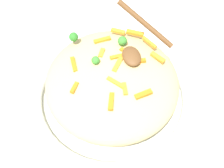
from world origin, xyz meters
name	(u,v)px	position (x,y,z in m)	size (l,w,h in m)	color
ground_plane	(112,101)	(0.00, 0.00, 0.00)	(2.40, 2.40, 0.00)	silver
serving_bowl	(112,96)	(0.00, 0.00, 0.02)	(0.37, 0.37, 0.04)	silver
pasta_mound	(112,82)	(0.00, 0.00, 0.08)	(0.31, 0.30, 0.09)	#D1BA7A
carrot_piece_0	(135,33)	(0.10, -0.08, 0.12)	(0.04, 0.01, 0.01)	orange
carrot_piece_1	(118,31)	(0.11, -0.04, 0.12)	(0.03, 0.01, 0.01)	orange
carrot_piece_2	(137,61)	(0.01, -0.06, 0.12)	(0.04, 0.01, 0.01)	orange
carrot_piece_3	(74,64)	(0.04, 0.08, 0.12)	(0.04, 0.01, 0.01)	orange
carrot_piece_4	(126,52)	(0.04, -0.04, 0.12)	(0.03, 0.01, 0.01)	orange
carrot_piece_5	(100,40)	(0.10, 0.00, 0.12)	(0.04, 0.01, 0.01)	orange
carrot_piece_6	(117,57)	(0.03, -0.02, 0.13)	(0.03, 0.01, 0.01)	orange
carrot_piece_7	(116,83)	(-0.03, 0.00, 0.13)	(0.04, 0.01, 0.01)	orange
carrot_piece_8	(149,43)	(0.06, -0.10, 0.12)	(0.04, 0.01, 0.01)	orange
carrot_piece_9	(158,57)	(0.01, -0.11, 0.12)	(0.04, 0.01, 0.01)	orange
carrot_piece_10	(102,53)	(0.05, 0.01, 0.12)	(0.02, 0.01, 0.01)	orange
carrot_piece_11	(143,94)	(-0.07, -0.05, 0.12)	(0.04, 0.01, 0.01)	orange
carrot_piece_12	(111,101)	(-0.07, 0.02, 0.12)	(0.04, 0.01, 0.01)	orange
carrot_piece_13	(118,64)	(0.01, -0.02, 0.13)	(0.04, 0.01, 0.01)	orange
carrot_piece_14	(74,88)	(-0.02, 0.08, 0.12)	(0.03, 0.01, 0.01)	orange
carrot_piece_15	(125,89)	(-0.05, -0.01, 0.13)	(0.03, 0.01, 0.01)	orange
broccoli_floret_0	(122,41)	(0.07, -0.04, 0.13)	(0.02, 0.02, 0.03)	#377928
broccoli_floret_1	(74,37)	(0.11, 0.06, 0.13)	(0.02, 0.02, 0.02)	#296820
broccoli_floret_2	(96,60)	(0.03, 0.03, 0.13)	(0.02, 0.02, 0.02)	#377928
serving_spoon	(136,45)	(0.04, -0.06, 0.15)	(0.13, 0.12, 0.09)	brown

